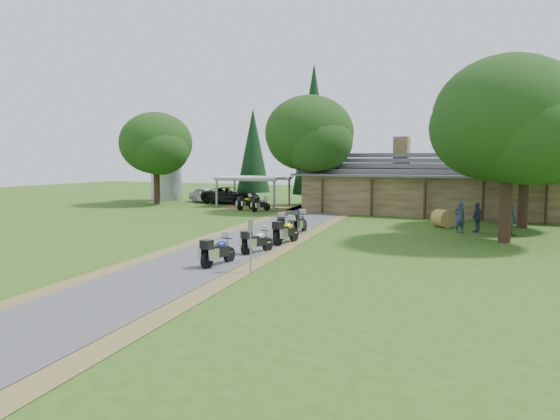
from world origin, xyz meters
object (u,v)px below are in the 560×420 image
at_px(lodge, 435,183).
at_px(silo, 166,169).
at_px(carport, 253,191).
at_px(motorcycle_row_e, 300,222).
at_px(car_white_sedan, 207,193).
at_px(car_dark_suv, 231,191).
at_px(motorcycle_row_d, 281,226).
at_px(motorcycle_carport_b, 261,204).
at_px(motorcycle_row_a, 218,250).
at_px(motorcycle_row_b, 257,240).
at_px(motorcycle_carport_a, 246,202).
at_px(hay_bale, 443,218).
at_px(motorcycle_row_c, 286,230).

relative_size(lodge, silo, 3.29).
height_order(carport, motorcycle_row_e, carport).
height_order(lodge, car_white_sedan, lodge).
height_order(silo, car_dark_suv, silo).
bearing_deg(motorcycle_row_d, motorcycle_row_e, -26.84).
relative_size(carport, motorcycle_row_e, 3.20).
xyz_separation_m(lodge, motorcycle_carport_b, (-13.33, -4.80, -1.83)).
relative_size(motorcycle_row_a, motorcycle_row_b, 1.06).
xyz_separation_m(motorcycle_row_d, motorcycle_carport_a, (-9.74, 13.71, -0.02)).
bearing_deg(car_dark_suv, hay_bale, -111.16).
relative_size(lodge, motorcycle_row_a, 11.06).
bearing_deg(lodge, silo, 177.10).
relative_size(silo, motorcycle_carport_a, 3.36).
distance_m(carport, motorcycle_row_c, 22.12).
height_order(motorcycle_row_c, motorcycle_row_e, motorcycle_row_c).
bearing_deg(motorcycle_row_d, motorcycle_row_b, 167.63).
bearing_deg(motorcycle_row_d, motorcycle_row_c, -171.58).
bearing_deg(motorcycle_row_d, motorcycle_carport_a, 11.61).
height_order(car_dark_suv, motorcycle_row_e, car_dark_suv).
bearing_deg(car_dark_suv, silo, 87.83).
bearing_deg(car_dark_suv, motorcycle_row_e, -135.72).
distance_m(motorcycle_row_c, motorcycle_row_e, 3.99).
xyz_separation_m(motorcycle_row_d, motorcycle_row_e, (0.12, 2.26, -0.01)).
distance_m(motorcycle_row_b, motorcycle_carport_b, 19.97).
xyz_separation_m(car_white_sedan, motorcycle_row_a, (17.79, -26.90, -0.30)).
xyz_separation_m(car_dark_suv, motorcycle_row_d, (13.97, -18.51, -0.54)).
height_order(lodge, car_dark_suv, lodge).
relative_size(motorcycle_row_c, motorcycle_row_e, 1.04).
relative_size(carport, hay_bale, 5.53).
distance_m(car_white_sedan, motorcycle_carport_b, 10.60).
xyz_separation_m(car_white_sedan, motorcycle_row_c, (17.93, -20.46, -0.26)).
relative_size(car_white_sedan, motorcycle_row_e, 2.93).
bearing_deg(motorcycle_carport_a, car_dark_suv, 52.23).
height_order(motorcycle_row_a, motorcycle_carport_a, motorcycle_carport_a).
height_order(motorcycle_row_c, hay_bale, motorcycle_row_c).
bearing_deg(car_white_sedan, motorcycle_carport_b, -101.05).
height_order(motorcycle_row_e, motorcycle_carport_b, motorcycle_row_e).
xyz_separation_m(silo, motorcycle_row_c, (23.22, -20.93, -2.55)).
bearing_deg(motorcycle_row_c, motorcycle_carport_b, 38.33).
relative_size(lodge, car_dark_suv, 3.35).
height_order(motorcycle_row_a, motorcycle_row_d, motorcycle_row_d).
xyz_separation_m(carport, motorcycle_row_e, (10.91, -14.80, -0.69)).
bearing_deg(motorcycle_carport_b, car_dark_suv, 66.92).
bearing_deg(car_white_sedan, silo, 106.49).
distance_m(silo, motorcycle_row_c, 31.36).
bearing_deg(motorcycle_carport_b, motorcycle_row_d, -129.66).
distance_m(car_white_sedan, motorcycle_carport_a, 8.82).
relative_size(motorcycle_row_c, motorcycle_carport_a, 1.06).
bearing_deg(motorcycle_row_d, motorcycle_row_a, 162.44).
relative_size(lodge, car_white_sedan, 3.71).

